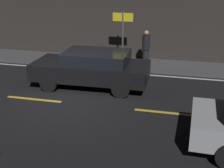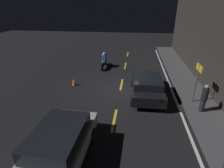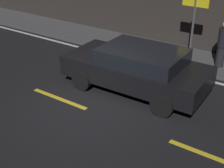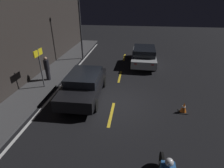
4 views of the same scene
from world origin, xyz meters
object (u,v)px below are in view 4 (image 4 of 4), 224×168
hatchback_silver (144,55)px  pedestrian (47,68)px  van_black (84,84)px  traffic_cone_near (184,108)px  shop_sign (39,61)px  street_lamp (80,22)px

hatchback_silver → pedestrian: bearing=125.3°
van_black → traffic_cone_near: van_black is taller
traffic_cone_near → pedestrian: 8.57m
van_black → shop_sign: size_ratio=1.80×
shop_sign → van_black: bearing=-102.0°
van_black → street_lamp: (6.33, 1.93, 2.50)m
van_black → traffic_cone_near: 5.33m
pedestrian → hatchback_silver: bearing=-56.3°
shop_sign → street_lamp: street_lamp is taller
hatchback_silver → street_lamp: bearing=86.8°
hatchback_silver → pedestrian: pedestrian is taller
traffic_cone_near → pedestrian: pedestrian is taller
traffic_cone_near → pedestrian: (2.52, 8.16, 0.65)m
hatchback_silver → pedestrian: size_ratio=2.94×
pedestrian → shop_sign: 1.37m
hatchback_silver → traffic_cone_near: (-6.79, -1.76, -0.50)m
hatchback_silver → street_lamp: street_lamp is taller
street_lamp → traffic_cone_near: bearing=-135.3°
hatchback_silver → shop_sign: (-5.30, 6.21, 1.04)m
van_black → street_lamp: size_ratio=0.75×
hatchback_silver → traffic_cone_near: hatchback_silver is taller
pedestrian → van_black: bearing=-118.7°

